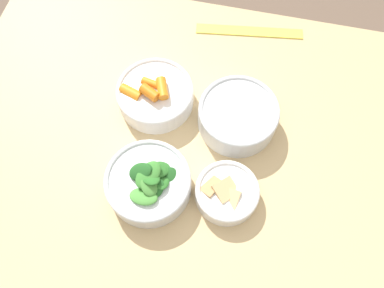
% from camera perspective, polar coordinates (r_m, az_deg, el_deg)
% --- Properties ---
extents(ground_plane, '(10.00, 10.00, 0.00)m').
position_cam_1_polar(ground_plane, '(1.52, 0.55, -12.76)').
color(ground_plane, brown).
extents(dining_table, '(1.11, 0.81, 0.78)m').
position_cam_1_polar(dining_table, '(0.90, 0.91, -4.75)').
color(dining_table, tan).
rests_on(dining_table, ground_plane).
extents(bowl_carrots, '(0.16, 0.16, 0.07)m').
position_cam_1_polar(bowl_carrots, '(0.81, -5.65, 7.53)').
color(bowl_carrots, white).
rests_on(bowl_carrots, dining_table).
extents(bowl_greens, '(0.16, 0.16, 0.09)m').
position_cam_1_polar(bowl_greens, '(0.72, -6.62, -5.79)').
color(bowl_greens, silver).
rests_on(bowl_greens, dining_table).
extents(bowl_beans_hotdog, '(0.17, 0.17, 0.06)m').
position_cam_1_polar(bowl_beans_hotdog, '(0.78, 6.97, 4.21)').
color(bowl_beans_hotdog, silver).
rests_on(bowl_beans_hotdog, dining_table).
extents(bowl_cookies, '(0.12, 0.12, 0.05)m').
position_cam_1_polar(bowl_cookies, '(0.73, 5.32, -7.32)').
color(bowl_cookies, white).
rests_on(bowl_cookies, dining_table).
extents(ruler, '(0.26, 0.06, 0.00)m').
position_cam_1_polar(ruler, '(0.95, 8.72, 16.62)').
color(ruler, '#EADB4C').
rests_on(ruler, dining_table).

